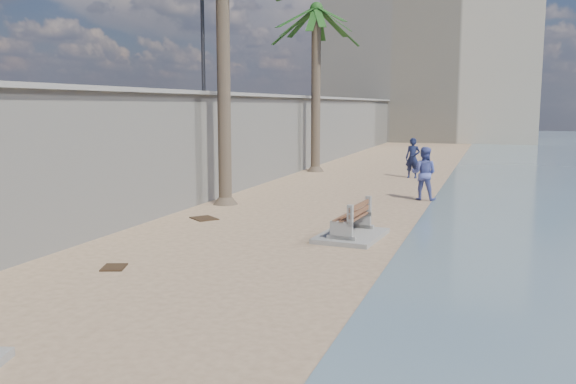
# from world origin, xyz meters

# --- Properties ---
(ground_plane) EXTENTS (140.00, 140.00, 0.00)m
(ground_plane) POSITION_xyz_m (0.00, 0.00, 0.00)
(ground_plane) COLOR tan
(seawall) EXTENTS (0.45, 70.00, 3.50)m
(seawall) POSITION_xyz_m (-5.20, 20.00, 1.75)
(seawall) COLOR gray
(seawall) RESTS_ON ground_plane
(wall_cap) EXTENTS (0.80, 70.00, 0.12)m
(wall_cap) POSITION_xyz_m (-5.20, 20.00, 3.55)
(wall_cap) COLOR gray
(wall_cap) RESTS_ON seawall
(end_building) EXTENTS (18.00, 12.00, 14.00)m
(end_building) POSITION_xyz_m (-2.00, 52.00, 7.00)
(end_building) COLOR #B7AA93
(end_building) RESTS_ON ground_plane
(bench_far) EXTENTS (1.53, 2.12, 0.84)m
(bench_far) POSITION_xyz_m (0.74, 8.06, 0.37)
(bench_far) COLOR gray
(bench_far) RESTS_ON ground_plane
(palm_back) EXTENTS (5.00, 5.00, 8.49)m
(palm_back) POSITION_xyz_m (-4.27, 22.00, 7.47)
(palm_back) COLOR brown
(palm_back) RESTS_ON ground_plane
(person_a) EXTENTS (0.79, 0.60, 2.01)m
(person_a) POSITION_xyz_m (0.50, 20.80, 1.00)
(person_a) COLOR #151B3B
(person_a) RESTS_ON ground_plane
(person_b) EXTENTS (1.02, 0.82, 1.98)m
(person_b) POSITION_xyz_m (1.68, 14.64, 0.99)
(person_b) COLOR #4F58A3
(person_b) RESTS_ON ground_plane
(debris_c) EXTENTS (0.94, 0.91, 0.03)m
(debris_c) POSITION_xyz_m (-3.72, 9.13, 0.01)
(debris_c) COLOR #382616
(debris_c) RESTS_ON ground_plane
(debris_d) EXTENTS (0.59, 0.65, 0.03)m
(debris_d) POSITION_xyz_m (-3.03, 3.88, 0.01)
(debris_d) COLOR #382616
(debris_d) RESTS_ON ground_plane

